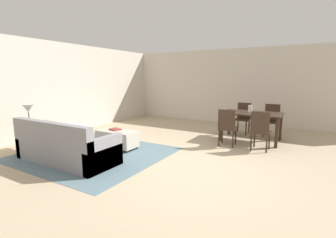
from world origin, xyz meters
TOP-DOWN VIEW (x-y plane):
  - ground_plane at (0.00, 0.00)m, footprint 10.80×10.80m
  - wall_back at (0.00, 5.00)m, footprint 9.00×0.12m
  - wall_left at (-4.50, 0.50)m, footprint 0.12×11.00m
  - area_rug at (-2.03, -0.29)m, footprint 3.00×2.80m
  - couch at (-2.16, -0.94)m, footprint 2.16×0.87m
  - ottoman_table at (-1.90, 0.30)m, footprint 0.97×0.47m
  - side_table at (-3.54, -0.82)m, footprint 0.40×0.40m
  - table_lamp at (-3.54, -0.82)m, footprint 0.26×0.26m
  - dining_table at (0.68, 2.67)m, footprint 1.51×0.95m
  - dining_chair_near_left at (0.30, 1.80)m, footprint 0.43×0.43m
  - dining_chair_near_right at (1.08, 1.81)m, footprint 0.41×0.41m
  - dining_chair_far_left at (0.28, 3.50)m, footprint 0.41×0.41m
  - dining_chair_far_right at (1.09, 3.49)m, footprint 0.40×0.40m
  - vase_centerpiece at (0.64, 2.70)m, footprint 0.11×0.11m
  - book_on_ottoman at (-1.99, 0.35)m, footprint 0.30×0.25m

SIDE VIEW (x-z plane):
  - ground_plane at x=0.00m, z-range 0.00..0.00m
  - area_rug at x=-2.03m, z-range 0.00..0.01m
  - ottoman_table at x=-1.90m, z-range 0.03..0.46m
  - couch at x=-2.16m, z-range -0.14..0.72m
  - side_table at x=-3.54m, z-range 0.16..0.71m
  - book_on_ottoman at x=-1.99m, z-range 0.43..0.46m
  - dining_chair_near_left at x=0.30m, z-range 0.06..0.98m
  - dining_chair_near_right at x=1.08m, z-range 0.06..0.98m
  - dining_chair_far_left at x=0.28m, z-range 0.06..0.98m
  - dining_chair_far_right at x=1.09m, z-range 0.06..0.98m
  - dining_table at x=0.68m, z-range 0.28..1.04m
  - vase_centerpiece at x=0.64m, z-range 0.76..0.95m
  - table_lamp at x=-3.54m, z-range 0.70..1.22m
  - wall_back at x=0.00m, z-range 0.00..2.70m
  - wall_left at x=-4.50m, z-range 0.00..2.70m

